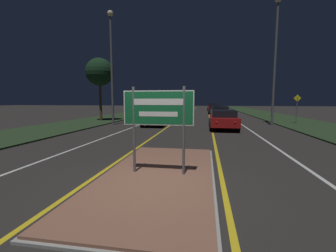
{
  "coord_description": "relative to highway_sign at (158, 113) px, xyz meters",
  "views": [
    {
      "loc": [
        1.21,
        -5.14,
        2.01
      ],
      "look_at": [
        0.0,
        2.03,
        1.18
      ],
      "focal_mm": 24.0,
      "sensor_mm": 36.0,
      "label": 1
    }
  ],
  "objects": [
    {
      "name": "median_island",
      "position": [
        0.0,
        0.0,
        -1.66
      ],
      "size": [
        2.92,
        6.28,
        0.1
      ],
      "color": "#999993",
      "rests_on": "ground_plane"
    },
    {
      "name": "lane_line_white_right",
      "position": [
        4.2,
        24.47,
        -1.7
      ],
      "size": [
        0.12,
        70.0,
        0.01
      ],
      "color": "silver",
      "rests_on": "ground_plane"
    },
    {
      "name": "centre_line_yellow_left",
      "position": [
        -1.65,
        24.47,
        -1.7
      ],
      "size": [
        0.12,
        70.0,
        0.01
      ],
      "color": "gold",
      "rests_on": "ground_plane"
    },
    {
      "name": "verge_left",
      "position": [
        -9.5,
        19.47,
        -1.66
      ],
      "size": [
        5.0,
        100.0,
        0.08
      ],
      "color": "#23381E",
      "rests_on": "ground_plane"
    },
    {
      "name": "car_approaching_0",
      "position": [
        -2.76,
        12.13,
        -0.98
      ],
      "size": [
        1.85,
        4.22,
        1.39
      ],
      "color": "#4C514C",
      "rests_on": "ground_plane"
    },
    {
      "name": "roadside_palm_left",
      "position": [
        -8.87,
        14.76,
        2.98
      ],
      "size": [
        2.61,
        2.61,
        5.95
      ],
      "color": "#4C3823",
      "rests_on": "verge_left"
    },
    {
      "name": "streetlight_right_near",
      "position": [
        6.53,
        13.71,
        4.46
      ],
      "size": [
        0.49,
        0.49,
        9.98
      ],
      "color": "#56565B",
      "rests_on": "ground_plane"
    },
    {
      "name": "ground_plane",
      "position": [
        0.0,
        -0.53,
        -1.7
      ],
      "size": [
        160.0,
        160.0,
        0.0
      ],
      "primitive_type": "plane",
      "color": "#282623"
    },
    {
      "name": "highway_sign",
      "position": [
        0.0,
        0.0,
        0.0
      ],
      "size": [
        1.84,
        0.07,
        2.27
      ],
      "color": "#56565B",
      "rests_on": "median_island"
    },
    {
      "name": "car_receding_2",
      "position": [
        2.49,
        28.83,
        -0.96
      ],
      "size": [
        1.93,
        4.78,
        1.4
      ],
      "color": "black",
      "rests_on": "ground_plane"
    },
    {
      "name": "streetlight_left_near",
      "position": [
        -6.44,
        12.01,
        3.89
      ],
      "size": [
        0.47,
        0.47,
        9.12
      ],
      "color": "#56565B",
      "rests_on": "ground_plane"
    },
    {
      "name": "car_receding_3",
      "position": [
        2.39,
        40.01,
        -0.93
      ],
      "size": [
        1.89,
        4.65,
        1.45
      ],
      "color": "maroon",
      "rests_on": "ground_plane"
    },
    {
      "name": "centre_line_yellow_right",
      "position": [
        1.65,
        24.47,
        -1.7
      ],
      "size": [
        0.12,
        70.0,
        0.01
      ],
      "color": "gold",
      "rests_on": "ground_plane"
    },
    {
      "name": "car_receding_1",
      "position": [
        2.6,
        17.82,
        -0.95
      ],
      "size": [
        1.89,
        4.19,
        1.43
      ],
      "color": "#4C514C",
      "rests_on": "ground_plane"
    },
    {
      "name": "verge_right",
      "position": [
        9.5,
        19.47,
        -1.66
      ],
      "size": [
        5.0,
        100.0,
        0.08
      ],
      "color": "#23381E",
      "rests_on": "ground_plane"
    },
    {
      "name": "edge_line_white_left",
      "position": [
        -7.2,
        24.47,
        -1.7
      ],
      "size": [
        0.1,
        70.0,
        0.01
      ],
      "color": "silver",
      "rests_on": "ground_plane"
    },
    {
      "name": "edge_line_white_right",
      "position": [
        7.2,
        24.47,
        -1.7
      ],
      "size": [
        0.1,
        70.0,
        0.01
      ],
      "color": "silver",
      "rests_on": "ground_plane"
    },
    {
      "name": "car_receding_0",
      "position": [
        2.42,
        10.69,
        -0.99
      ],
      "size": [
        1.95,
        4.75,
        1.33
      ],
      "color": "maroon",
      "rests_on": "ground_plane"
    },
    {
      "name": "lane_line_white_left",
      "position": [
        -4.2,
        24.47,
        -1.7
      ],
      "size": [
        0.12,
        70.0,
        0.01
      ],
      "color": "silver",
      "rests_on": "ground_plane"
    },
    {
      "name": "car_approaching_1",
      "position": [
        -2.65,
        23.85,
        -0.96
      ],
      "size": [
        1.93,
        4.48,
        1.38
      ],
      "color": "navy",
      "rests_on": "ground_plane"
    },
    {
      "name": "warning_sign",
      "position": [
        8.78,
        14.87,
        -0.16
      ],
      "size": [
        0.6,
        0.06,
        2.42
      ],
      "color": "#56565B",
      "rests_on": "verge_right"
    }
  ]
}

